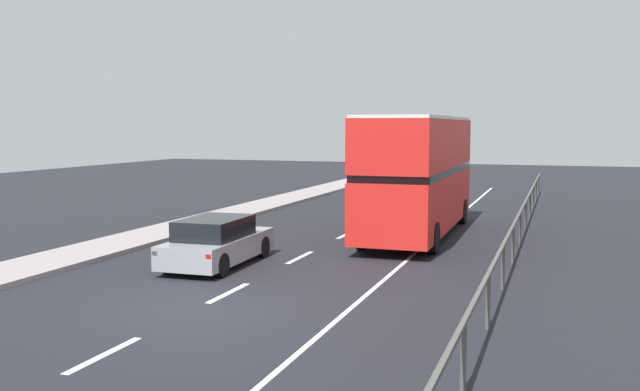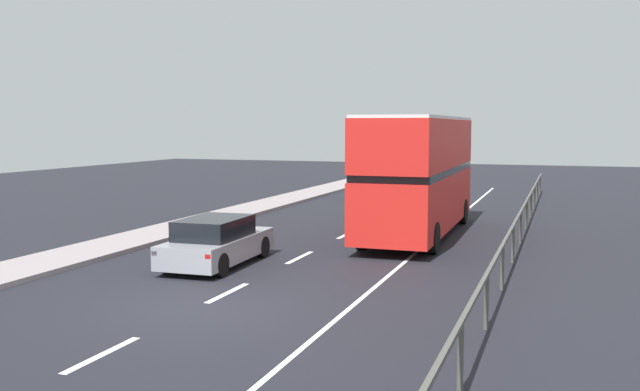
% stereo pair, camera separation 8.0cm
% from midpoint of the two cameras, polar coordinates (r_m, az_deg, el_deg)
% --- Properties ---
extents(ground_plane, '(74.60, 120.00, 0.10)m').
position_cam_midpoint_polar(ground_plane, '(15.71, -9.74, -9.11)').
color(ground_plane, black).
extents(lane_paint_markings, '(3.29, 46.00, 0.01)m').
position_cam_midpoint_polar(lane_paint_markings, '(23.00, 5.37, -4.18)').
color(lane_paint_markings, silver).
rests_on(lane_paint_markings, ground).
extents(bridge_side_railing, '(0.10, 42.00, 1.14)m').
position_cam_midpoint_polar(bridge_side_railing, '(22.49, 15.86, -2.24)').
color(bridge_side_railing, '#4E4D47').
rests_on(bridge_side_railing, ground).
extents(double_decker_bus_red, '(2.66, 10.09, 4.29)m').
position_cam_midpoint_polar(double_decker_bus_red, '(25.09, 8.03, 1.90)').
color(double_decker_bus_red, red).
rests_on(double_decker_bus_red, ground).
extents(hatchback_car_near, '(1.90, 4.34, 1.38)m').
position_cam_midpoint_polar(hatchback_car_near, '(19.92, -8.62, -3.84)').
color(hatchback_car_near, gray).
rests_on(hatchback_car_near, ground).
extents(sedan_car_ahead, '(1.83, 4.21, 1.42)m').
position_cam_midpoint_polar(sedan_car_ahead, '(37.63, 4.59, 0.73)').
color(sedan_car_ahead, gray).
rests_on(sedan_car_ahead, ground).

